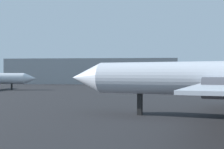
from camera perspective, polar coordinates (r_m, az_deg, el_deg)
airplane_at_gate at (r=32.67m, az=19.68°, el=-0.73°), size 32.87×32.26×11.96m
terminal_building at (r=136.39m, az=-3.75°, el=0.57°), size 72.31×18.13×10.76m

